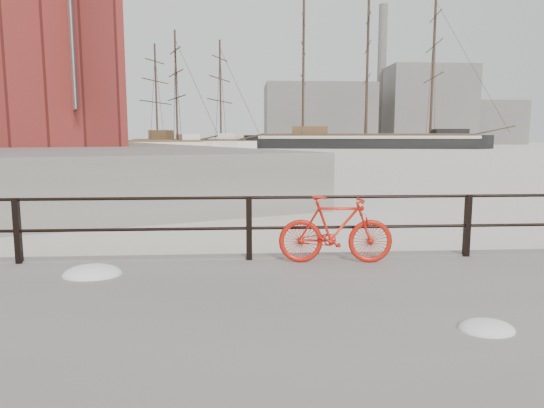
# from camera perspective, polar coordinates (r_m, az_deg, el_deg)

# --- Properties ---
(ground) EXTENTS (400.00, 400.00, 0.00)m
(ground) POSITION_cam_1_polar(r_m,az_deg,el_deg) (8.69, 21.27, -7.72)
(ground) COLOR white
(ground) RESTS_ON ground
(far_quay) EXTENTS (78.44, 148.07, 1.80)m
(far_quay) POSITION_cam_1_polar(r_m,az_deg,el_deg) (87.51, -28.45, 6.02)
(far_quay) COLOR gray
(far_quay) RESTS_ON ground
(guardrail) EXTENTS (28.00, 0.10, 1.00)m
(guardrail) POSITION_cam_1_polar(r_m,az_deg,el_deg) (8.38, 21.99, -2.37)
(guardrail) COLOR black
(guardrail) RESTS_ON promenade
(bicycle) EXTENTS (1.74, 0.39, 1.04)m
(bicycle) POSITION_cam_1_polar(r_m,az_deg,el_deg) (7.42, 7.50, -2.97)
(bicycle) COLOR red
(bicycle) RESTS_ON promenade
(barque_black) EXTENTS (59.25, 28.46, 32.39)m
(barque_black) POSITION_cam_1_polar(r_m,az_deg,el_deg) (102.57, 10.90, 6.44)
(barque_black) COLOR black
(barque_black) RESTS_ON ground
(schooner_mid) EXTENTS (27.91, 18.75, 18.81)m
(schooner_mid) POSITION_cam_1_polar(r_m,az_deg,el_deg) (83.86, -9.74, 6.19)
(schooner_mid) COLOR silver
(schooner_mid) RESTS_ON ground
(schooner_left) EXTENTS (28.20, 19.86, 19.42)m
(schooner_left) POSITION_cam_1_polar(r_m,az_deg,el_deg) (77.34, -15.26, 5.90)
(schooner_left) COLOR silver
(schooner_left) RESTS_ON ground
(workboat_far) EXTENTS (10.34, 4.91, 7.00)m
(workboat_far) POSITION_cam_1_polar(r_m,az_deg,el_deg) (54.12, -29.29, 4.46)
(workboat_far) COLOR black
(workboat_far) RESTS_ON ground
(apartment_brick) EXTENTS (27.87, 22.90, 21.20)m
(apartment_brick) POSITION_cam_1_polar(r_m,az_deg,el_deg) (122.97, -29.03, 11.61)
(apartment_brick) COLOR brown
(apartment_brick) RESTS_ON far_quay
(industrial_west) EXTENTS (32.00, 18.00, 18.00)m
(industrial_west) POSITION_cam_1_polar(r_m,az_deg,el_deg) (149.61, 5.46, 10.39)
(industrial_west) COLOR gray
(industrial_west) RESTS_ON ground
(industrial_mid) EXTENTS (26.00, 20.00, 24.00)m
(industrial_mid) POSITION_cam_1_polar(r_m,az_deg,el_deg) (163.74, 17.60, 10.89)
(industrial_mid) COLOR gray
(industrial_mid) RESTS_ON ground
(industrial_east) EXTENTS (20.00, 16.00, 14.00)m
(industrial_east) POSITION_cam_1_polar(r_m,az_deg,el_deg) (177.52, 23.95, 8.71)
(industrial_east) COLOR gray
(industrial_east) RESTS_ON ground
(smokestack) EXTENTS (2.80, 2.80, 44.00)m
(smokestack) POSITION_cam_1_polar(r_m,az_deg,el_deg) (165.23, 12.76, 14.52)
(smokestack) COLOR gray
(smokestack) RESTS_ON ground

